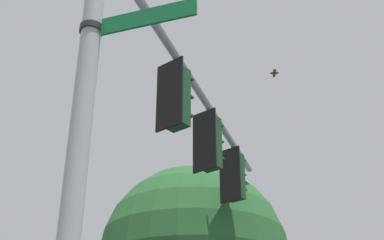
% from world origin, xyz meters
% --- Properties ---
extents(signal_pole, '(0.23, 0.23, 7.36)m').
position_xyz_m(signal_pole, '(0.00, 0.00, 3.68)').
color(signal_pole, '#ADB2B7').
rests_on(signal_pole, ground).
extents(mast_arm, '(2.90, 7.53, 0.15)m').
position_xyz_m(mast_arm, '(-1.38, 3.74, 6.51)').
color(mast_arm, '#ADB2B7').
extents(traffic_light_nearest_pole, '(0.54, 0.49, 1.31)m').
position_xyz_m(traffic_light_nearest_pole, '(-0.95, 2.59, 5.73)').
color(traffic_light_nearest_pole, black).
extents(traffic_light_mid_inner, '(0.54, 0.49, 1.31)m').
position_xyz_m(traffic_light_mid_inner, '(-1.58, 4.31, 5.73)').
color(traffic_light_mid_inner, black).
extents(traffic_light_mid_outer, '(0.54, 0.49, 1.31)m').
position_xyz_m(traffic_light_mid_outer, '(-2.22, 6.02, 5.73)').
color(traffic_light_mid_outer, black).
extents(street_name_sign, '(1.32, 0.59, 0.22)m').
position_xyz_m(street_name_sign, '(0.38, 0.14, 5.12)').
color(street_name_sign, '#147238').
extents(bird_flying, '(0.26, 0.32, 0.10)m').
position_xyz_m(bird_flying, '(-2.48, 8.68, 9.86)').
color(bird_flying, '#4C4742').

